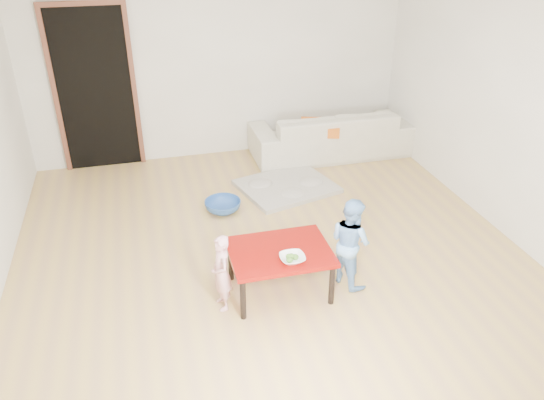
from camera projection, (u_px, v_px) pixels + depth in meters
name	position (u px, v px, depth m)	size (l,w,h in m)	color
floor	(267.00, 246.00, 5.44)	(5.00, 5.00, 0.01)	tan
back_wall	(219.00, 60.00, 6.93)	(5.00, 0.02, 2.60)	white
right_wall	(505.00, 104.00, 5.38)	(0.02, 5.00, 2.60)	white
doorway	(95.00, 91.00, 6.69)	(1.02, 0.08, 2.11)	brown
sofa	(330.00, 133.00, 7.35)	(2.17, 0.85, 0.63)	beige
cushion	(320.00, 127.00, 7.06)	(0.50, 0.45, 0.13)	orange
red_table	(280.00, 271.00, 4.71)	(0.88, 0.66, 0.44)	maroon
bowl	(292.00, 258.00, 4.45)	(0.21, 0.21, 0.05)	white
broccoli	(292.00, 258.00, 4.45)	(0.12, 0.12, 0.06)	#2D5919
child_pink	(221.00, 273.00, 4.46)	(0.26, 0.17, 0.71)	#D76272
child_blue	(350.00, 242.00, 4.74)	(0.42, 0.33, 0.86)	#69A1F5
basin	(223.00, 206.00, 6.05)	(0.41, 0.41, 0.13)	#29549D
blanket	(287.00, 186.00, 6.56)	(1.08, 0.90, 0.05)	#B8B1A2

